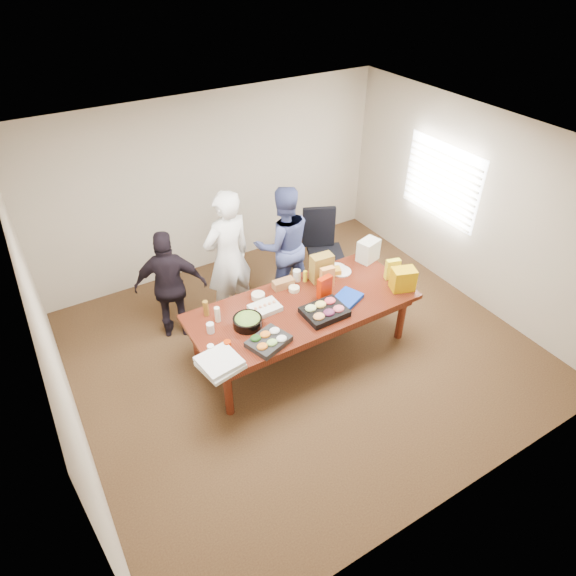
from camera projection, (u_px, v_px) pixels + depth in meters
floor at (302, 350)px, 6.49m from camera, size 5.50×5.00×0.02m
ceiling at (307, 149)px, 4.87m from camera, size 5.50×5.00×0.02m
wall_back at (215, 184)px, 7.40m from camera, size 5.50×0.04×2.70m
wall_front at (471, 413)px, 3.95m from camera, size 5.50×0.04×2.70m
wall_left at (51, 349)px, 4.55m from camera, size 0.04×5.00×2.70m
wall_right at (472, 207)px, 6.81m from camera, size 0.04×5.00×2.70m
window_panel at (441, 182)px, 7.12m from camera, size 0.03×1.40×1.10m
window_blinds at (439, 182)px, 7.10m from camera, size 0.04×1.36×1.00m
conference_table at (302, 328)px, 6.26m from camera, size 2.80×1.20×0.75m
office_chair at (326, 251)px, 7.34m from camera, size 0.77×0.77×1.15m
person_center at (228, 258)px, 6.49m from camera, size 0.77×0.58×1.92m
person_right at (283, 245)px, 6.93m from camera, size 0.96×0.81×1.74m
person_left at (171, 286)px, 6.30m from camera, size 0.99×0.72×1.56m
veggie_tray at (269, 341)px, 5.46m from camera, size 0.52×0.46×0.07m
fruit_tray at (324, 312)px, 5.87m from camera, size 0.51×0.40×0.08m
sheet_cake at (265, 308)px, 5.94m from camera, size 0.36×0.28×0.06m
salad_bowl at (248, 322)px, 5.69m from camera, size 0.37×0.37×0.11m
chip_bag_blue at (347, 299)px, 6.09m from camera, size 0.44×0.39×0.05m
chip_bag_red at (325, 287)px, 6.10m from camera, size 0.20×0.11×0.28m
chip_bag_yellow at (392, 269)px, 6.41m from camera, size 0.20×0.12×0.28m
chip_bag_orange at (327, 277)px, 6.27m from camera, size 0.19×0.10×0.28m
mayo_jar at (297, 275)px, 6.40m from camera, size 0.11×0.11×0.15m
mustard_bottle at (305, 276)px, 6.39m from camera, size 0.06×0.06×0.15m
dressing_bottle at (206, 308)px, 5.82m from camera, size 0.07×0.07×0.20m
ranch_bottle at (217, 314)px, 5.74m from camera, size 0.08×0.08×0.20m
banana_bunch at (331, 271)px, 6.54m from camera, size 0.28×0.23×0.08m
bread_loaf at (283, 284)px, 6.29m from camera, size 0.28×0.13×0.11m
kraft_bag at (322, 268)px, 6.35m from camera, size 0.30×0.19×0.37m
red_cup at (227, 345)px, 5.38m from camera, size 0.09×0.09×0.11m
clear_cup_a at (211, 349)px, 5.34m from camera, size 0.08×0.08×0.10m
clear_cup_b at (210, 328)px, 5.60m from camera, size 0.11×0.11×0.12m
pizza_box_lower at (221, 365)px, 5.18m from camera, size 0.47×0.47×0.05m
pizza_box_upper at (219, 361)px, 5.17m from camera, size 0.45×0.45×0.05m
plate_a at (341, 271)px, 6.60m from camera, size 0.31×0.31×0.02m
plate_b at (337, 268)px, 6.66m from camera, size 0.31×0.31×0.02m
dip_bowl_a at (294, 289)px, 6.25m from camera, size 0.15×0.15×0.05m
dip_bowl_b at (258, 296)px, 6.12m from camera, size 0.18×0.18×0.07m
grocery_bag_white at (368, 250)px, 6.75m from camera, size 0.33×0.27×0.31m
grocery_bag_yellow at (403, 279)px, 6.22m from camera, size 0.34×0.29×0.29m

